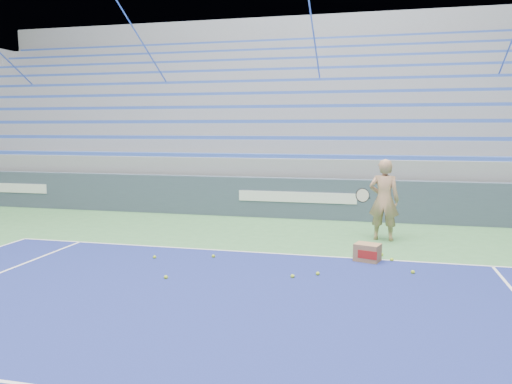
# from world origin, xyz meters

# --- Properties ---
(sponsor_barrier) EXTENTS (30.00, 0.32, 1.10)m
(sponsor_barrier) POSITION_xyz_m (0.00, 15.88, 0.55)
(sponsor_barrier) COLOR #394658
(sponsor_barrier) RESTS_ON ground
(bleachers) EXTENTS (31.00, 9.15, 7.30)m
(bleachers) POSITION_xyz_m (0.00, 21.60, 2.36)
(bleachers) COLOR gray
(bleachers) RESTS_ON ground
(tennis_player) EXTENTS (0.96, 0.88, 1.79)m
(tennis_player) POSITION_xyz_m (2.24, 13.65, 0.90)
(tennis_player) COLOR tan
(tennis_player) RESTS_ON ground
(ball_box) EXTENTS (0.53, 0.46, 0.33)m
(ball_box) POSITION_xyz_m (1.94, 11.75, 0.17)
(ball_box) COLOR #936A47
(ball_box) RESTS_ON ground
(tennis_ball_0) EXTENTS (0.07, 0.07, 0.07)m
(tennis_ball_0) POSITION_xyz_m (-1.97, 11.01, 0.03)
(tennis_ball_0) COLOR #ADD42B
(tennis_ball_0) RESTS_ON ground
(tennis_ball_1) EXTENTS (0.07, 0.07, 0.07)m
(tennis_ball_1) POSITION_xyz_m (-1.24, 9.87, 0.03)
(tennis_ball_1) COLOR #ADD42B
(tennis_ball_1) RESTS_ON ground
(tennis_ball_2) EXTENTS (0.07, 0.07, 0.07)m
(tennis_ball_2) POSITION_xyz_m (0.76, 10.40, 0.03)
(tennis_ball_2) COLOR #ADD42B
(tennis_ball_2) RESTS_ON ground
(tennis_ball_3) EXTENTS (0.07, 0.07, 0.07)m
(tennis_ball_3) POSITION_xyz_m (2.38, 11.85, 0.03)
(tennis_ball_3) COLOR #ADD42B
(tennis_ball_3) RESTS_ON ground
(tennis_ball_4) EXTENTS (0.07, 0.07, 0.07)m
(tennis_ball_4) POSITION_xyz_m (1.15, 10.64, 0.03)
(tennis_ball_4) COLOR #ADD42B
(tennis_ball_4) RESTS_ON ground
(tennis_ball_5) EXTENTS (0.07, 0.07, 0.07)m
(tennis_ball_5) POSITION_xyz_m (2.20, 12.21, 0.03)
(tennis_ball_5) COLOR #ADD42B
(tennis_ball_5) RESTS_ON ground
(tennis_ball_6) EXTENTS (0.07, 0.07, 0.07)m
(tennis_ball_6) POSITION_xyz_m (-0.91, 11.33, 0.03)
(tennis_ball_6) COLOR #ADD42B
(tennis_ball_6) RESTS_ON ground
(tennis_ball_7) EXTENTS (0.07, 0.07, 0.07)m
(tennis_ball_7) POSITION_xyz_m (2.70, 11.10, 0.03)
(tennis_ball_7) COLOR #ADD42B
(tennis_ball_7) RESTS_ON ground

